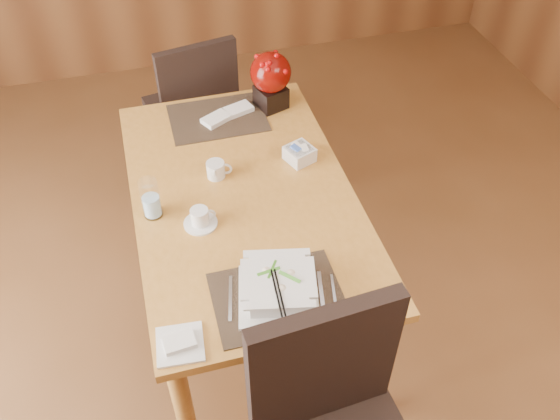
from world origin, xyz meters
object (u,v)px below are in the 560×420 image
object	(u,v)px
soup_setting	(278,288)
far_chair	(195,105)
dining_table	(244,211)
coffee_cup	(200,218)
creamer_jug	(216,170)
berry_decor	(271,77)
sugar_caddy	(300,154)
bread_plate	(180,344)
water_glass	(150,199)

from	to	relation	value
soup_setting	far_chair	world-z (taller)	far_chair
dining_table	coffee_cup	distance (m)	0.27
creamer_jug	far_chair	xyz separation A→B (m)	(0.03, 0.86, -0.25)
berry_decor	far_chair	size ratio (longest dim) A/B	0.30
coffee_cup	berry_decor	world-z (taller)	berry_decor
creamer_jug	sugar_caddy	world-z (taller)	creamer_jug
bread_plate	creamer_jug	bearing A→B (deg)	71.08
water_glass	far_chair	bearing A→B (deg)	73.06
coffee_cup	bread_plate	world-z (taller)	coffee_cup
coffee_cup	bread_plate	xyz separation A→B (m)	(-0.16, -0.53, -0.03)
dining_table	berry_decor	size ratio (longest dim) A/B	5.25
berry_decor	soup_setting	bearing A→B (deg)	-103.42
water_glass	far_chair	xyz separation A→B (m)	(0.31, 1.02, -0.30)
sugar_caddy	creamer_jug	bearing A→B (deg)	-178.37
soup_setting	coffee_cup	xyz separation A→B (m)	(-0.20, 0.43, -0.02)
sugar_caddy	far_chair	distance (m)	0.95
far_chair	dining_table	bearing A→B (deg)	82.00
creamer_jug	bread_plate	size ratio (longest dim) A/B	0.66
berry_decor	water_glass	bearing A→B (deg)	-136.74
creamer_jug	sugar_caddy	size ratio (longest dim) A/B	0.91
dining_table	sugar_caddy	bearing A→B (deg)	27.44
coffee_cup	bread_plate	bearing A→B (deg)	-106.72
dining_table	creamer_jug	size ratio (longest dim) A/B	14.94
soup_setting	coffee_cup	size ratio (longest dim) A/B	2.45
creamer_jug	coffee_cup	bearing A→B (deg)	-99.25
sugar_caddy	far_chair	world-z (taller)	far_chair
dining_table	berry_decor	bearing A→B (deg)	64.88
berry_decor	dining_table	bearing A→B (deg)	-115.12
creamer_jug	berry_decor	world-z (taller)	berry_decor
berry_decor	far_chair	xyz separation A→B (m)	(-0.33, 0.42, -0.37)
soup_setting	bread_plate	distance (m)	0.38
water_glass	bread_plate	bearing A→B (deg)	-88.82
coffee_cup	bread_plate	distance (m)	0.55
creamer_jug	bread_plate	xyz separation A→B (m)	(-0.27, -0.79, -0.03)
soup_setting	bread_plate	bearing A→B (deg)	-151.56
creamer_jug	far_chair	bearing A→B (deg)	102.06
far_chair	soup_setting	bearing A→B (deg)	80.89
creamer_jug	soup_setting	bearing A→B (deg)	-68.95
dining_table	soup_setting	bearing A→B (deg)	-89.81
soup_setting	creamer_jug	xyz separation A→B (m)	(-0.09, 0.69, -0.02)
water_glass	dining_table	bearing A→B (deg)	3.74
soup_setting	creamer_jug	world-z (taller)	soup_setting
soup_setting	creamer_jug	distance (m)	0.70
coffee_cup	berry_decor	distance (m)	0.86
far_chair	creamer_jug	bearing A→B (deg)	76.88
berry_decor	far_chair	world-z (taller)	berry_decor
dining_table	creamer_jug	distance (m)	0.21
dining_table	far_chair	size ratio (longest dim) A/B	1.57
sugar_caddy	berry_decor	bearing A→B (deg)	92.14
dining_table	bread_plate	distance (m)	0.75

